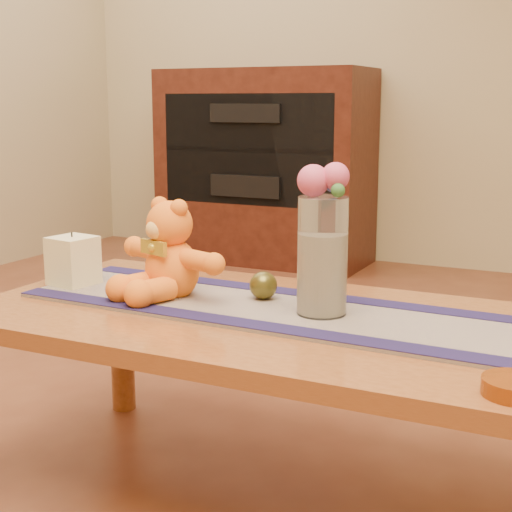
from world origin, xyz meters
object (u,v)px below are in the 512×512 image
at_px(pillar_candle, 73,260).
at_px(glass_vase, 322,256).
at_px(teddy_bear, 172,249).
at_px(bronze_ball, 263,285).

relative_size(pillar_candle, glass_vase, 0.47).
xyz_separation_m(teddy_bear, pillar_candle, (-0.28, -0.02, -0.05)).
bearing_deg(bronze_ball, glass_vase, -18.89).
bearing_deg(glass_vase, pillar_candle, -178.55).
height_order(teddy_bear, pillar_candle, teddy_bear).
bearing_deg(pillar_candle, teddy_bear, 4.38).
relative_size(teddy_bear, pillar_candle, 2.67).
relative_size(teddy_bear, bronze_ball, 4.93).
xyz_separation_m(pillar_candle, bronze_ball, (0.50, 0.08, -0.03)).
relative_size(pillar_candle, bronze_ball, 1.85).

